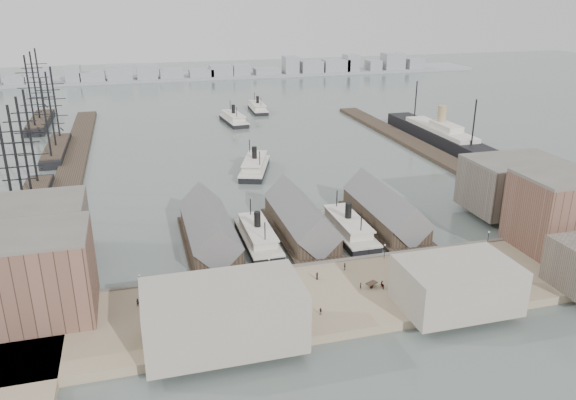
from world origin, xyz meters
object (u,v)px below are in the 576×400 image
object	(u,v)px
horse_cart_left	(209,291)
horse_cart_center	(284,284)
ocean_steamer	(440,135)
horse_cart_right	(380,285)
ferry_docked_west	(258,236)
tram	(539,246)

from	to	relation	value
horse_cart_left	horse_cart_center	world-z (taller)	horse_cart_center
ocean_steamer	horse_cart_right	size ratio (longest dim) A/B	18.07
ferry_docked_west	horse_cart_right	xyz separation A→B (m)	(20.65, -35.07, 0.44)
tram	horse_cart_left	distance (m)	85.56
ferry_docked_west	horse_cart_left	size ratio (longest dim) A/B	5.99
tram	horse_cart_center	size ratio (longest dim) A/B	1.93
horse_cart_center	ferry_docked_west	bearing A→B (deg)	11.52
ferry_docked_west	horse_cart_center	size ratio (longest dim) A/B	5.66
ferry_docked_west	horse_cart_left	world-z (taller)	ferry_docked_west
horse_cart_left	horse_cart_right	world-z (taller)	horse_cart_right
ocean_steamer	tram	size ratio (longest dim) A/B	8.99
tram	horse_cart_right	xyz separation A→B (m)	(-47.68, -6.33, -0.94)
tram	horse_cart_left	xyz separation A→B (m)	(-85.54, 1.35, -0.95)
ocean_steamer	horse_cart_center	xyz separation A→B (m)	(-105.38, -113.96, -0.90)
tram	ocean_steamer	bearing A→B (deg)	75.08
tram	horse_cart_center	bearing A→B (deg)	-177.12
horse_cart_center	horse_cart_right	world-z (taller)	horse_cart_center
ocean_steamer	horse_cart_center	distance (m)	155.22
ocean_steamer	tram	bearing A→B (deg)	-107.83
ferry_docked_west	horse_cart_right	world-z (taller)	ferry_docked_west
tram	horse_cart_left	world-z (taller)	tram
ocean_steamer	tram	world-z (taller)	ocean_steamer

